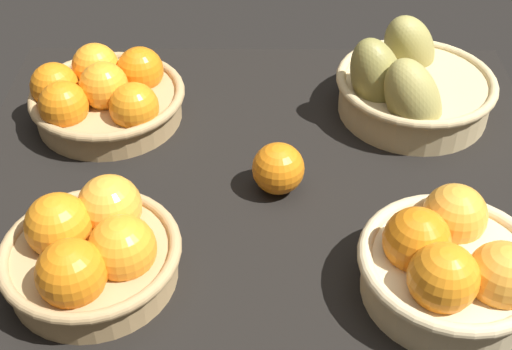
{
  "coord_description": "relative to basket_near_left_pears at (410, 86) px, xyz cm",
  "views": [
    {
      "loc": [
        0.19,
        74.3,
        66.98
      ],
      "look_at": [
        0.96,
        3.88,
        7.0
      ],
      "focal_mm": 48.77,
      "sensor_mm": 36.0,
      "label": 1
    }
  ],
  "objects": [
    {
      "name": "basket_far_left",
      "position": [
        0.97,
        36.78,
        -0.05
      ],
      "size": [
        21.7,
        21.7,
        11.52
      ],
      "color": "#D3BC8C",
      "rests_on": "market_tray"
    },
    {
      "name": "basket_far_right",
      "position": [
        42.56,
        34.67,
        -0.47
      ],
      "size": [
        21.53,
        21.53,
        10.62
      ],
      "color": "tan",
      "rests_on": "market_tray"
    },
    {
      "name": "basket_near_left_pears",
      "position": [
        0.0,
        0.0,
        0.0
      ],
      "size": [
        25.57,
        27.16,
        15.61
      ],
      "color": "tan",
      "rests_on": "market_tray"
    },
    {
      "name": "loose_orange_front_gap",
      "position": [
        20.42,
        18.38,
        -1.35
      ],
      "size": [
        7.18,
        7.18,
        7.18
      ],
      "primitive_type": "sphere",
      "color": "orange",
      "rests_on": "market_tray"
    },
    {
      "name": "basket_near_right",
      "position": [
        46.86,
        2.09,
        -0.66
      ],
      "size": [
        23.84,
        23.84,
        10.56
      ],
      "color": "tan",
      "rests_on": "market_tray"
    },
    {
      "name": "market_tray",
      "position": [
        22.65,
        16.38,
        -6.44
      ],
      "size": [
        84.0,
        72.0,
        3.0
      ],
      "primitive_type": "cube",
      "color": "black",
      "rests_on": "ground"
    }
  ]
}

